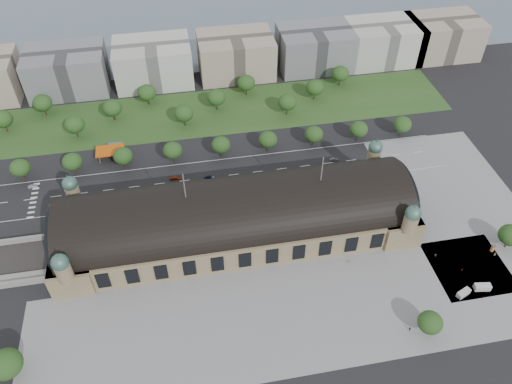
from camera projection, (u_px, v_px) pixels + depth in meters
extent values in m
plane|color=black|center=(238.00, 233.00, 216.34)|extent=(900.00, 900.00, 0.00)
cube|color=#92805B|center=(237.00, 224.00, 212.19)|extent=(150.00, 40.00, 12.00)
cube|color=#92805B|center=(75.00, 246.00, 203.45)|extent=(16.00, 43.00, 12.00)
cube|color=#92805B|center=(386.00, 204.00, 220.93)|extent=(16.00, 43.00, 12.00)
cylinder|color=black|center=(237.00, 214.00, 208.03)|extent=(144.00, 37.60, 37.60)
cylinder|color=black|center=(55.00, 235.00, 197.12)|extent=(1.20, 32.00, 32.00)
cylinder|color=black|center=(403.00, 189.00, 216.17)|extent=(1.20, 32.00, 32.00)
cylinder|color=#92805B|center=(73.00, 193.00, 211.42)|extent=(6.00, 6.00, 8.00)
sphere|color=#426A5C|center=(70.00, 184.00, 207.61)|extent=(6.40, 6.40, 6.40)
cone|color=#426A5C|center=(67.00, 176.00, 204.84)|extent=(1.00, 1.00, 2.50)
cylinder|color=#92805B|center=(374.00, 157.00, 228.90)|extent=(6.00, 6.00, 8.00)
sphere|color=#426A5C|center=(376.00, 147.00, 225.09)|extent=(6.40, 6.40, 6.40)
cone|color=#426A5C|center=(377.00, 140.00, 222.32)|extent=(1.00, 1.00, 2.50)
cylinder|color=#92805B|center=(64.00, 272.00, 181.62)|extent=(6.00, 6.00, 8.00)
sphere|color=#426A5C|center=(60.00, 262.00, 177.81)|extent=(6.40, 6.40, 6.40)
cone|color=#426A5C|center=(57.00, 255.00, 175.04)|extent=(1.00, 1.00, 2.50)
cylinder|color=#92805B|center=(410.00, 223.00, 199.10)|extent=(6.00, 6.00, 8.00)
sphere|color=#426A5C|center=(413.00, 213.00, 195.29)|extent=(6.40, 6.40, 6.40)
cone|color=#426A5C|center=(416.00, 206.00, 192.52)|extent=(1.00, 1.00, 2.50)
cylinder|color=#59595B|center=(184.00, 186.00, 191.92)|extent=(0.50, 0.50, 12.00)
cylinder|color=#59595B|center=(322.00, 169.00, 199.09)|extent=(0.50, 0.50, 12.00)
cube|color=gray|center=(282.00, 317.00, 186.43)|extent=(190.00, 48.00, 0.12)
cube|color=gray|center=(458.00, 203.00, 229.78)|extent=(56.00, 100.00, 0.12)
cube|color=black|center=(185.00, 181.00, 240.69)|extent=(260.00, 26.00, 0.10)
cube|color=#2A4E1F|center=(186.00, 115.00, 280.36)|extent=(300.00, 45.00, 0.10)
cube|color=#CE530C|center=(110.00, 151.00, 249.89)|extent=(14.00, 9.00, 0.70)
cube|color=#59595B|center=(115.00, 148.00, 256.56)|extent=(7.00, 5.00, 3.20)
cylinder|color=#59595B|center=(100.00, 152.00, 253.18)|extent=(0.50, 0.50, 4.40)
cylinder|color=#59595B|center=(122.00, 149.00, 254.61)|extent=(0.50, 0.50, 4.40)
cylinder|color=#59595B|center=(100.00, 160.00, 248.64)|extent=(0.50, 0.50, 4.40)
cylinder|color=#59595B|center=(122.00, 157.00, 250.07)|extent=(0.50, 0.50, 4.40)
cube|color=gray|center=(67.00, 70.00, 291.94)|extent=(45.00, 32.00, 24.00)
cube|color=beige|center=(153.00, 63.00, 298.47)|extent=(45.00, 32.00, 24.00)
cube|color=tan|center=(236.00, 55.00, 304.99)|extent=(45.00, 32.00, 24.00)
cube|color=gray|center=(315.00, 48.00, 311.51)|extent=(45.00, 32.00, 24.00)
cube|color=beige|center=(383.00, 42.00, 317.38)|extent=(45.00, 32.00, 24.00)
cube|color=tan|center=(442.00, 37.00, 322.60)|extent=(45.00, 32.00, 24.00)
cylinder|color=#2D2116|center=(24.00, 176.00, 239.92)|extent=(0.70, 0.70, 4.32)
ellipsoid|color=#224518|center=(20.00, 168.00, 236.26)|extent=(9.60, 9.60, 8.16)
cylinder|color=#2D2116|center=(75.00, 170.00, 243.05)|extent=(0.70, 0.70, 4.32)
ellipsoid|color=#224518|center=(72.00, 162.00, 239.39)|extent=(9.60, 9.60, 8.16)
cylinder|color=#2D2116|center=(125.00, 164.00, 246.18)|extent=(0.70, 0.70, 4.32)
ellipsoid|color=#224518|center=(123.00, 156.00, 242.53)|extent=(9.60, 9.60, 8.16)
cylinder|color=#2D2116|center=(174.00, 159.00, 249.31)|extent=(0.70, 0.70, 4.32)
ellipsoid|color=#224518|center=(173.00, 150.00, 245.66)|extent=(9.60, 9.60, 8.16)
cylinder|color=#2D2116|center=(221.00, 153.00, 252.44)|extent=(0.70, 0.70, 4.32)
ellipsoid|color=#224518|center=(221.00, 145.00, 248.79)|extent=(9.60, 9.60, 8.16)
cylinder|color=#2D2116|center=(268.00, 148.00, 255.58)|extent=(0.70, 0.70, 4.32)
ellipsoid|color=#224518|center=(268.00, 140.00, 251.92)|extent=(9.60, 9.60, 8.16)
cylinder|color=#2D2116|center=(313.00, 142.00, 258.71)|extent=(0.70, 0.70, 4.32)
ellipsoid|color=#224518|center=(314.00, 134.00, 255.05)|extent=(9.60, 9.60, 8.16)
cylinder|color=#2D2116|center=(357.00, 137.00, 261.84)|extent=(0.70, 0.70, 4.32)
ellipsoid|color=#224518|center=(359.00, 129.00, 258.18)|extent=(9.60, 9.60, 8.16)
cylinder|color=#2D2116|center=(400.00, 132.00, 264.97)|extent=(0.70, 0.70, 4.32)
ellipsoid|color=#224518|center=(402.00, 124.00, 261.31)|extent=(9.60, 9.60, 8.16)
cylinder|color=#2D2116|center=(6.00, 128.00, 267.63)|extent=(0.70, 0.70, 4.68)
ellipsoid|color=#224518|center=(2.00, 119.00, 263.67)|extent=(10.40, 10.40, 8.84)
cylinder|color=#2D2116|center=(45.00, 111.00, 278.63)|extent=(0.70, 0.70, 4.68)
ellipsoid|color=#224518|center=(42.00, 103.00, 274.66)|extent=(10.40, 10.40, 8.84)
cylinder|color=#2D2116|center=(77.00, 133.00, 264.08)|extent=(0.70, 0.70, 4.68)
ellipsoid|color=#224518|center=(75.00, 124.00, 260.12)|extent=(10.40, 10.40, 8.84)
cylinder|color=#2D2116|center=(114.00, 117.00, 275.07)|extent=(0.70, 0.70, 4.68)
ellipsoid|color=#224518|center=(112.00, 108.00, 271.11)|extent=(10.40, 10.40, 8.84)
cylinder|color=#2D2116|center=(149.00, 101.00, 286.06)|extent=(0.70, 0.70, 4.68)
ellipsoid|color=#224518|center=(147.00, 92.00, 282.10)|extent=(10.40, 10.40, 8.84)
cylinder|color=#2D2116|center=(185.00, 122.00, 271.51)|extent=(0.70, 0.70, 4.68)
ellipsoid|color=#224518|center=(184.00, 113.00, 267.55)|extent=(10.40, 10.40, 8.84)
cylinder|color=#2D2116|center=(217.00, 106.00, 282.51)|extent=(0.70, 0.70, 4.68)
ellipsoid|color=#224518|center=(216.00, 97.00, 278.54)|extent=(10.40, 10.40, 8.84)
cylinder|color=#2D2116|center=(246.00, 91.00, 293.50)|extent=(0.70, 0.70, 4.68)
ellipsoid|color=#224518|center=(246.00, 83.00, 289.54)|extent=(10.40, 10.40, 8.84)
cylinder|color=#2D2116|center=(287.00, 111.00, 278.95)|extent=(0.70, 0.70, 4.68)
ellipsoid|color=#224518|center=(287.00, 102.00, 274.99)|extent=(10.40, 10.40, 8.84)
cylinder|color=#2D2116|center=(314.00, 96.00, 289.94)|extent=(0.70, 0.70, 4.68)
ellipsoid|color=#224518|center=(315.00, 87.00, 285.98)|extent=(10.40, 10.40, 8.84)
cylinder|color=#2D2116|center=(339.00, 82.00, 300.93)|extent=(0.70, 0.70, 4.68)
ellipsoid|color=#224518|center=(340.00, 74.00, 296.97)|extent=(10.40, 10.40, 8.84)
cylinder|color=#2D2116|center=(506.00, 243.00, 209.33)|extent=(0.70, 0.70, 4.32)
ellipsoid|color=#224518|center=(511.00, 235.00, 205.68)|extent=(10.00, 10.00, 8.50)
cylinder|color=#2D2116|center=(12.00, 372.00, 168.16)|extent=(0.70, 0.70, 4.68)
ellipsoid|color=#224518|center=(6.00, 364.00, 164.20)|extent=(11.00, 11.00, 9.35)
cylinder|color=#2D2116|center=(427.00, 330.00, 180.23)|extent=(0.70, 0.70, 3.96)
ellipsoid|color=#224518|center=(430.00, 322.00, 176.88)|extent=(9.00, 9.00, 7.65)
imported|color=gray|center=(33.00, 186.00, 236.83)|extent=(4.35, 1.77, 1.40)
imported|color=maroon|center=(175.00, 178.00, 240.98)|extent=(5.62, 2.62, 1.59)
imported|color=#172040|center=(208.00, 177.00, 241.76)|extent=(3.96, 1.91, 1.30)
imported|color=#505257|center=(334.00, 159.00, 251.14)|extent=(4.51, 2.08, 1.43)
imported|color=silver|center=(371.00, 165.00, 248.11)|extent=(5.16, 2.82, 1.37)
imported|color=black|center=(104.00, 215.00, 223.31)|extent=(4.51, 3.83, 1.46)
imported|color=maroon|center=(86.00, 217.00, 222.22)|extent=(6.03, 5.00, 1.53)
imported|color=#1A1740|center=(112.00, 208.00, 226.51)|extent=(5.26, 4.81, 1.48)
imported|color=#505357|center=(111.00, 208.00, 226.50)|extent=(4.49, 3.69, 1.44)
imported|color=silver|center=(160.00, 208.00, 226.57)|extent=(4.20, 2.95, 1.31)
imported|color=gray|center=(145.00, 210.00, 225.62)|extent=(5.56, 4.07, 1.41)
imported|color=black|center=(152.00, 209.00, 226.05)|extent=(5.34, 4.11, 1.44)
imported|color=#BF4C1E|center=(229.00, 188.00, 234.31)|extent=(12.85, 3.36, 3.56)
imported|color=beige|center=(209.00, 191.00, 233.00)|extent=(13.62, 4.49, 3.72)
imported|color=silver|center=(292.00, 180.00, 238.65)|extent=(11.75, 3.66, 3.22)
cube|color=#BCBBBD|center=(464.00, 293.00, 192.48)|extent=(6.16, 4.29, 2.48)
cube|color=#BCBBBD|center=(460.00, 296.00, 191.92)|extent=(2.21, 2.52, 1.72)
cube|color=silver|center=(482.00, 287.00, 194.36)|extent=(6.55, 3.39, 2.71)
cube|color=silver|center=(476.00, 288.00, 194.59)|extent=(1.99, 2.51, 1.87)
cylinder|color=#CB324E|center=(493.00, 248.00, 208.10)|extent=(1.55, 1.55, 3.31)
cylinder|color=#59595B|center=(494.00, 246.00, 206.87)|extent=(1.88, 1.88, 0.28)
imported|color=gray|center=(349.00, 262.00, 204.04)|extent=(0.79, 0.48, 1.56)
imported|color=gray|center=(462.00, 270.00, 201.14)|extent=(0.65, 0.72, 1.65)
imported|color=gray|center=(436.00, 255.00, 206.40)|extent=(0.94, 1.09, 1.94)
imported|color=gray|center=(483.00, 297.00, 191.64)|extent=(1.00, 0.58, 1.62)
imported|color=gray|center=(410.00, 329.00, 181.59)|extent=(0.86, 1.27, 1.80)
imported|color=gray|center=(495.00, 254.00, 206.90)|extent=(0.82, 1.02, 1.82)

